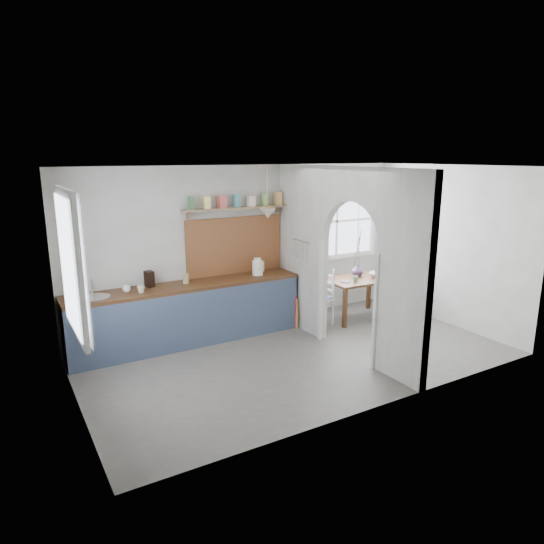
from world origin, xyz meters
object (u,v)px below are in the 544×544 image
dining_table (357,298)px  vase (357,270)px  chair_left (316,297)px  chair_right (399,283)px  kettle (258,266)px

dining_table → vase: (0.10, 0.15, 0.45)m
chair_left → vase: 1.00m
chair_right → vase: bearing=53.3°
vase → kettle: bearing=172.9°
chair_left → vase: bearing=88.2°
dining_table → chair_right: bearing=-0.2°
dining_table → vase: bearing=59.4°
chair_left → kettle: size_ratio=3.49×
kettle → chair_right: bearing=5.3°
dining_table → vase: size_ratio=5.28×
chair_left → dining_table: bearing=78.6°
chair_left → kettle: kettle is taller
dining_table → vase: 0.49m
chair_right → vase: chair_right is taller
chair_right → kettle: size_ratio=3.62×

